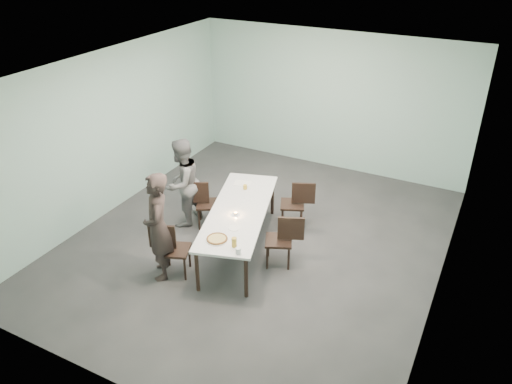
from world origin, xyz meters
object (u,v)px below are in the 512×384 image
at_px(diner_near, 158,227).
at_px(diner_far, 182,183).
at_px(chair_near_left, 170,246).
at_px(chair_far_left, 204,201).
at_px(beer_glass, 234,242).
at_px(table, 239,213).
at_px(chair_far_right, 297,201).
at_px(pizza, 217,239).
at_px(chair_near_right, 284,237).
at_px(amber_tumbler, 245,187).
at_px(side_plate, 234,228).
at_px(tealight, 235,214).
at_px(water_tumbler, 238,251).

bearing_deg(diner_near, diner_far, 165.15).
bearing_deg(diner_near, chair_near_left, 95.21).
relative_size(chair_far_left, beer_glass, 5.80).
distance_m(table, chair_far_left, 1.00).
relative_size(chair_near_left, chair_far_right, 1.00).
bearing_deg(pizza, beer_glass, -6.20).
bearing_deg(diner_near, chair_near_right, 89.40).
xyz_separation_m(table, diner_near, (-0.73, -1.19, 0.18)).
bearing_deg(amber_tumbler, diner_near, -104.53).
height_order(pizza, beer_glass, beer_glass).
bearing_deg(side_plate, pizza, -100.27).
height_order(side_plate, tealight, tealight).
xyz_separation_m(table, side_plate, (0.21, -0.53, 0.06)).
bearing_deg(chair_near_right, amber_tumbler, -56.99).
xyz_separation_m(chair_far_right, beer_glass, (-0.12, -2.06, 0.32)).
xyz_separation_m(chair_near_right, diner_far, (-2.14, 0.31, 0.32)).
distance_m(table, pizza, 0.94).
xyz_separation_m(chair_far_left, chair_far_right, (1.50, 0.75, 0.00)).
bearing_deg(tealight, diner_near, -126.90).
bearing_deg(chair_far_right, tealight, 44.07).
xyz_separation_m(chair_far_right, water_tumbler, (0.01, -2.18, 0.29)).
distance_m(chair_near_right, diner_near, 1.97).
bearing_deg(diner_far, side_plate, 65.76).
distance_m(chair_near_right, amber_tumbler, 1.35).
bearing_deg(tealight, chair_near_right, 7.80).
bearing_deg(tealight, table, 100.53).
height_order(chair_far_left, chair_near_right, same).
height_order(table, pizza, pizza).
bearing_deg(diner_far, chair_near_left, 29.97).
relative_size(chair_near_right, tealight, 15.54).
relative_size(water_tumbler, amber_tumbler, 1.12).
height_order(tealight, amber_tumbler, amber_tumbler).
xyz_separation_m(table, tealight, (0.03, -0.17, 0.08)).
bearing_deg(beer_glass, tealight, 118.18).
distance_m(pizza, amber_tumbler, 1.65).
relative_size(chair_near_left, tealight, 15.54).
bearing_deg(pizza, water_tumbler, -19.17).
distance_m(table, beer_glass, 1.07).
xyz_separation_m(chair_near_right, water_tumbler, (-0.26, -1.02, 0.29)).
xyz_separation_m(table, chair_far_right, (0.58, 1.10, -0.19)).
bearing_deg(diner_near, pizza, 70.65).
relative_size(chair_far_right, diner_far, 0.53).
distance_m(chair_near_left, pizza, 0.82).
relative_size(table, water_tumbler, 30.54).
height_order(table, diner_far, diner_far).
bearing_deg(diner_far, chair_near_right, 84.92).
xyz_separation_m(table, amber_tumbler, (-0.25, 0.68, 0.10)).
bearing_deg(diner_far, table, 82.17).
xyz_separation_m(pizza, tealight, (-0.11, 0.75, 0.00)).
distance_m(diner_far, water_tumbler, 2.30).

